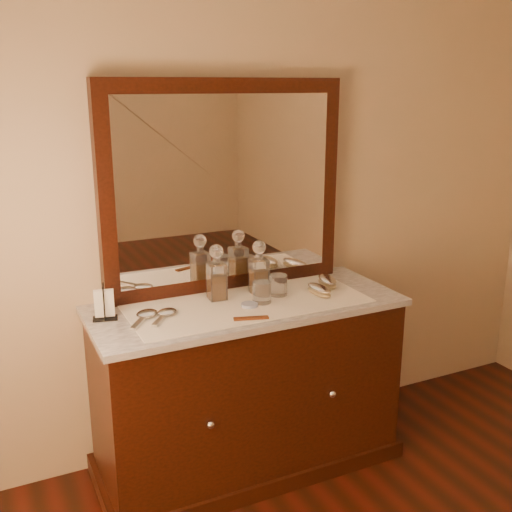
% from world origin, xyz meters
% --- Properties ---
extents(dresser_cabinet, '(1.40, 0.55, 0.82)m').
position_xyz_m(dresser_cabinet, '(0.00, 1.96, 0.41)').
color(dresser_cabinet, black).
rests_on(dresser_cabinet, floor).
extents(dresser_plinth, '(1.46, 0.59, 0.08)m').
position_xyz_m(dresser_plinth, '(0.00, 1.96, 0.04)').
color(dresser_plinth, black).
rests_on(dresser_plinth, floor).
extents(knob_left, '(0.04, 0.04, 0.04)m').
position_xyz_m(knob_left, '(-0.30, 1.67, 0.45)').
color(knob_left, silver).
rests_on(knob_left, dresser_cabinet).
extents(knob_right, '(0.04, 0.04, 0.04)m').
position_xyz_m(knob_right, '(0.30, 1.67, 0.45)').
color(knob_right, silver).
rests_on(knob_right, dresser_cabinet).
extents(marble_top, '(1.44, 0.59, 0.03)m').
position_xyz_m(marble_top, '(0.00, 1.96, 0.83)').
color(marble_top, white).
rests_on(marble_top, dresser_cabinet).
extents(mirror_frame, '(1.20, 0.08, 1.00)m').
position_xyz_m(mirror_frame, '(0.00, 2.20, 1.35)').
color(mirror_frame, black).
rests_on(mirror_frame, marble_top).
extents(mirror_glass, '(1.06, 0.01, 0.86)m').
position_xyz_m(mirror_glass, '(0.00, 2.17, 1.35)').
color(mirror_glass, white).
rests_on(mirror_glass, marble_top).
extents(lace_runner, '(1.10, 0.45, 0.00)m').
position_xyz_m(lace_runner, '(0.00, 1.94, 0.85)').
color(lace_runner, white).
rests_on(lace_runner, marble_top).
extents(pin_dish, '(0.09, 0.09, 0.01)m').
position_xyz_m(pin_dish, '(-0.01, 1.90, 0.86)').
color(pin_dish, white).
rests_on(pin_dish, lace_runner).
extents(comb, '(0.15, 0.07, 0.01)m').
position_xyz_m(comb, '(-0.07, 1.75, 0.86)').
color(comb, brown).
rests_on(comb, lace_runner).
extents(napkin_rack, '(0.11, 0.08, 0.16)m').
position_xyz_m(napkin_rack, '(-0.63, 2.03, 0.91)').
color(napkin_rack, black).
rests_on(napkin_rack, marble_top).
extents(decanter_left, '(0.09, 0.09, 0.26)m').
position_xyz_m(decanter_left, '(-0.11, 2.05, 0.96)').
color(decanter_left, '#985916').
rests_on(decanter_left, lace_runner).
extents(decanter_right, '(0.09, 0.09, 0.26)m').
position_xyz_m(decanter_right, '(0.10, 2.04, 0.95)').
color(decanter_right, '#985916').
rests_on(decanter_right, lace_runner).
extents(brush_near, '(0.08, 0.17, 0.04)m').
position_xyz_m(brush_near, '(0.35, 1.90, 0.88)').
color(brush_near, '#9E8961').
rests_on(brush_near, lace_runner).
extents(brush_far, '(0.11, 0.18, 0.05)m').
position_xyz_m(brush_far, '(0.46, 1.99, 0.88)').
color(brush_far, '#9E8961').
rests_on(brush_far, lace_runner).
extents(hand_mirror_outer, '(0.18, 0.22, 0.02)m').
position_xyz_m(hand_mirror_outer, '(-0.47, 1.97, 0.86)').
color(hand_mirror_outer, silver).
rests_on(hand_mirror_outer, lace_runner).
extents(hand_mirror_inner, '(0.17, 0.20, 0.02)m').
position_xyz_m(hand_mirror_inner, '(-0.39, 1.95, 0.86)').
color(hand_mirror_inner, silver).
rests_on(hand_mirror_inner, lace_runner).
extents(tumblers, '(0.20, 0.15, 0.10)m').
position_xyz_m(tumblers, '(0.12, 1.95, 0.90)').
color(tumblers, white).
rests_on(tumblers, lace_runner).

